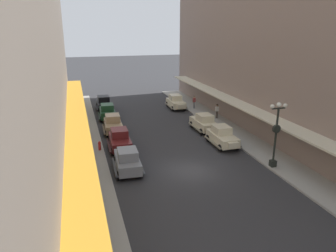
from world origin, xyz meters
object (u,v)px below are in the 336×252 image
(parked_car_7, at_px, (204,122))
(lamp_post_with_clock, at_px, (276,132))
(parked_car_1, at_px, (120,139))
(parked_car_2, at_px, (127,160))
(parked_car_0, at_px, (107,111))
(pedestrian_1, at_px, (217,111))
(parked_car_6, at_px, (104,103))
(fire_hydrant, at_px, (100,146))
(parked_car_5, at_px, (222,136))
(parked_car_4, at_px, (113,124))
(parked_car_3, at_px, (176,102))
(pedestrian_0, at_px, (194,102))

(parked_car_7, bearing_deg, lamp_post_with_clock, -81.32)
(parked_car_1, bearing_deg, lamp_post_with_clock, -34.22)
(parked_car_2, bearing_deg, parked_car_1, 88.75)
(parked_car_0, relative_size, pedestrian_1, 2.58)
(parked_car_6, relative_size, fire_hydrant, 5.20)
(parked_car_5, height_order, fire_hydrant, parked_car_5)
(parked_car_4, bearing_deg, parked_car_1, -90.12)
(parked_car_5, bearing_deg, parked_car_2, -161.97)
(parked_car_0, distance_m, parked_car_3, 9.73)
(lamp_post_with_clock, bearing_deg, fire_hydrant, 150.05)
(parked_car_6, height_order, pedestrian_1, parked_car_6)
(parked_car_3, relative_size, pedestrian_0, 2.56)
(parked_car_1, relative_size, pedestrian_0, 2.57)
(pedestrian_1, bearing_deg, parked_car_5, -111.45)
(parked_car_6, bearing_deg, parked_car_0, -90.17)
(parked_car_5, bearing_deg, parked_car_6, 119.35)
(parked_car_2, height_order, parked_car_6, same)
(parked_car_5, bearing_deg, parked_car_3, 89.51)
(pedestrian_0, bearing_deg, parked_car_3, 151.63)
(parked_car_0, bearing_deg, pedestrian_0, 6.49)
(parked_car_4, distance_m, lamp_post_with_clock, 16.71)
(parked_car_5, height_order, pedestrian_0, parked_car_5)
(parked_car_0, relative_size, fire_hydrant, 5.26)
(parked_car_0, distance_m, fire_hydrant, 10.65)
(parked_car_0, height_order, parked_car_4, same)
(parked_car_2, distance_m, parked_car_4, 9.85)
(parked_car_4, relative_size, pedestrian_0, 2.58)
(parked_car_4, xyz_separation_m, parked_car_5, (9.25, -6.80, 0.00))
(parked_car_4, relative_size, lamp_post_with_clock, 0.83)
(parked_car_6, xyz_separation_m, fire_hydrant, (-1.83, -14.82, -0.38))
(parked_car_3, bearing_deg, lamp_post_with_clock, -85.68)
(parked_car_7, bearing_deg, parked_car_3, 89.74)
(parked_car_6, bearing_deg, parked_car_5, -60.65)
(parked_car_2, relative_size, pedestrian_0, 2.58)
(lamp_post_with_clock, xyz_separation_m, pedestrian_0, (0.66, 19.15, -1.97))
(parked_car_1, relative_size, parked_car_6, 1.01)
(fire_hydrant, xyz_separation_m, pedestrian_0, (13.41, 11.81, 0.45))
(pedestrian_0, height_order, pedestrian_1, same)
(parked_car_5, distance_m, parked_car_6, 18.90)
(parked_car_4, xyz_separation_m, fire_hydrant, (-1.84, -5.15, -0.38))
(parked_car_2, height_order, pedestrian_0, parked_car_2)
(parked_car_5, distance_m, pedestrian_1, 8.85)
(parked_car_6, bearing_deg, pedestrian_1, -33.39)
(parked_car_5, xyz_separation_m, pedestrian_0, (2.32, 13.46, 0.07))
(parked_car_2, relative_size, parked_car_5, 1.01)
(fire_hydrant, bearing_deg, parked_car_2, -69.83)
(parked_car_7, relative_size, pedestrian_0, 2.57)
(parked_car_4, relative_size, parked_car_7, 1.00)
(parked_car_6, distance_m, pedestrian_0, 11.97)
(parked_car_4, height_order, pedestrian_0, parked_car_4)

